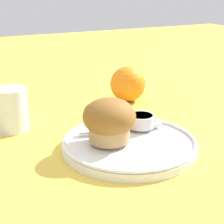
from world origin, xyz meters
TOP-DOWN VIEW (x-y plane):
  - ground_plane at (0.00, 0.00)m, footprint 3.00×3.00m
  - plate at (0.02, -0.01)m, footprint 0.24×0.24m
  - muffin at (-0.02, -0.00)m, footprint 0.09×0.09m
  - cream_ramekin at (0.07, 0.03)m, footprint 0.05×0.05m
  - berry_pair at (-0.01, 0.03)m, footprint 0.03×0.02m
  - butter_knife at (0.03, 0.04)m, footprint 0.16×0.05m
  - orange_fruit at (0.15, 0.24)m, footprint 0.09×0.09m
  - juice_glass at (-0.15, 0.17)m, footprint 0.06×0.06m

SIDE VIEW (x-z plane):
  - ground_plane at x=0.00m, z-range 0.00..0.00m
  - plate at x=0.02m, z-range 0.00..0.02m
  - butter_knife at x=0.03m, z-range 0.02..0.02m
  - berry_pair at x=-0.01m, z-range 0.02..0.04m
  - cream_ramekin at x=0.07m, z-range 0.02..0.04m
  - juice_glass at x=-0.15m, z-range 0.00..0.09m
  - orange_fruit at x=0.15m, z-range 0.00..0.09m
  - muffin at x=-0.02m, z-range 0.02..0.10m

